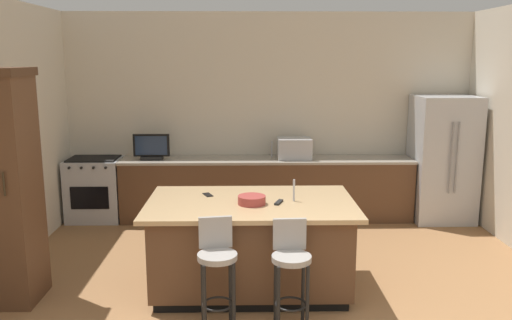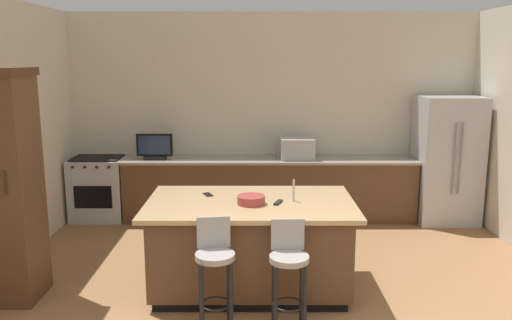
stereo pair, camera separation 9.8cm
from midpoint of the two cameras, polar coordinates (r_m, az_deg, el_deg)
wall_back at (r=7.88m, az=1.02°, el=4.91°), size 6.43×0.12×2.97m
counter_back at (r=7.68m, az=0.79°, el=-3.12°), size 4.19×0.62×0.90m
kitchen_island at (r=5.39m, az=-1.09°, el=-9.13°), size 2.06×1.27×0.93m
refrigerator at (r=8.00m, az=19.21°, el=0.13°), size 0.84×0.80×1.80m
range_oven at (r=8.00m, az=-17.32°, el=-3.01°), size 0.76×0.63×0.92m
microwave at (r=7.58m, az=3.80°, el=1.26°), size 0.48×0.36×0.30m
tv_monitor at (r=7.63m, az=-11.60°, el=1.28°), size 0.51×0.16×0.37m
sink_faucet_back at (r=7.67m, az=1.33°, el=1.18°), size 0.02×0.02×0.24m
sink_faucet_island at (r=5.24m, az=3.59°, el=-3.30°), size 0.02×0.02×0.22m
bar_stool_left at (r=4.60m, az=-4.85°, el=-11.23°), size 0.34×0.36×0.98m
bar_stool_right at (r=4.61m, az=3.18°, el=-11.36°), size 0.34×0.34×0.96m
fruit_bowl at (r=5.14m, az=-1.01°, el=-4.34°), size 0.27×0.27×0.08m
cell_phone at (r=5.50m, az=-5.75°, el=-3.76°), size 0.12×0.17×0.01m
tv_remote at (r=5.18m, az=1.93°, el=-4.59°), size 0.10×0.17×0.02m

